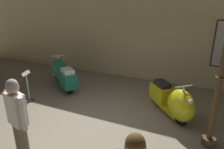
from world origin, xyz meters
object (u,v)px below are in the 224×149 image
Objects in this scene: info_stanchion at (28,89)px; visitor_0 at (17,117)px; lamppost at (220,78)px; scooter_0 at (62,73)px; scooter_1 at (174,102)px.

visitor_0 is at bearing -45.91° from info_stanchion.
scooter_0 is at bearing 164.19° from lamppost.
lamppost is at bearing -42.83° from visitor_0.
visitor_0 reaches higher than info_stanchion.
visitor_0 is (-2.36, -2.81, 0.50)m from scooter_1.
lamppost is at bearing 0.16° from info_stanchion.
info_stanchion is (-4.29, -0.82, -0.08)m from scooter_1.
info_stanchion is (-0.21, -1.41, -0.11)m from scooter_0.
scooter_0 reaches higher than info_stanchion.
visitor_0 is at bearing -148.22° from lamppost.
lamppost reaches higher than scooter_0.
scooter_1 is 4.36m from info_stanchion.
scooter_1 is at bearing 137.02° from lamppost.
info_stanchion is (-5.15, -0.01, -1.14)m from lamppost.
scooter_1 is at bearing -153.18° from scooter_0.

